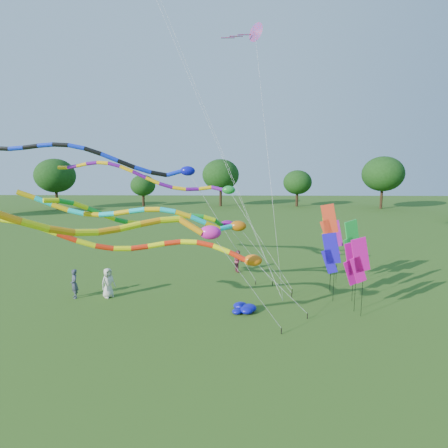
{
  "coord_description": "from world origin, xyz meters",
  "views": [
    {
      "loc": [
        -0.39,
        -16.58,
        8.1
      ],
      "look_at": [
        -0.88,
        3.82,
        4.8
      ],
      "focal_mm": 30.0,
      "sensor_mm": 36.0,
      "label": 1
    }
  ],
  "objects_px": {
    "tube_kite_red": "(164,247)",
    "blue_nylon_heap": "(241,307)",
    "tube_kite_orange": "(100,223)",
    "person_c": "(238,261)",
    "person_b": "(74,284)",
    "person_a": "(108,283)"
  },
  "relations": [
    {
      "from": "person_b",
      "to": "person_c",
      "type": "relative_size",
      "value": 1.09
    },
    {
      "from": "tube_kite_red",
      "to": "person_a",
      "type": "bearing_deg",
      "value": 136.9
    },
    {
      "from": "tube_kite_red",
      "to": "person_b",
      "type": "bearing_deg",
      "value": 148.62
    },
    {
      "from": "tube_kite_red",
      "to": "blue_nylon_heap",
      "type": "distance_m",
      "value": 5.67
    },
    {
      "from": "person_b",
      "to": "person_c",
      "type": "bearing_deg",
      "value": 84.11
    },
    {
      "from": "tube_kite_orange",
      "to": "blue_nylon_heap",
      "type": "relative_size",
      "value": 10.08
    },
    {
      "from": "tube_kite_orange",
      "to": "person_a",
      "type": "distance_m",
      "value": 9.91
    },
    {
      "from": "blue_nylon_heap",
      "to": "person_b",
      "type": "relative_size",
      "value": 0.77
    },
    {
      "from": "person_b",
      "to": "person_a",
      "type": "bearing_deg",
      "value": 58.32
    },
    {
      "from": "person_a",
      "to": "person_c",
      "type": "xyz_separation_m",
      "value": [
        8.0,
        5.76,
        -0.09
      ]
    },
    {
      "from": "tube_kite_red",
      "to": "person_a",
      "type": "relative_size",
      "value": 8.03
    },
    {
      "from": "tube_kite_orange",
      "to": "person_a",
      "type": "height_order",
      "value": "tube_kite_orange"
    },
    {
      "from": "person_a",
      "to": "person_c",
      "type": "relative_size",
      "value": 1.11
    },
    {
      "from": "tube_kite_orange",
      "to": "person_b",
      "type": "relative_size",
      "value": 7.74
    },
    {
      "from": "person_b",
      "to": "tube_kite_red",
      "type": "bearing_deg",
      "value": 25.8
    },
    {
      "from": "tube_kite_red",
      "to": "tube_kite_orange",
      "type": "bearing_deg",
      "value": -111.0
    },
    {
      "from": "person_a",
      "to": "person_c",
      "type": "height_order",
      "value": "person_a"
    },
    {
      "from": "tube_kite_orange",
      "to": "blue_nylon_heap",
      "type": "xyz_separation_m",
      "value": [
        5.44,
        6.25,
        -5.74
      ]
    },
    {
      "from": "tube_kite_orange",
      "to": "blue_nylon_heap",
      "type": "height_order",
      "value": "tube_kite_orange"
    },
    {
      "from": "tube_kite_red",
      "to": "blue_nylon_heap",
      "type": "xyz_separation_m",
      "value": [
        3.96,
        1.53,
        -3.76
      ]
    },
    {
      "from": "person_b",
      "to": "tube_kite_orange",
      "type": "bearing_deg",
      "value": -6.05
    },
    {
      "from": "tube_kite_orange",
      "to": "person_c",
      "type": "relative_size",
      "value": 8.42
    }
  ]
}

